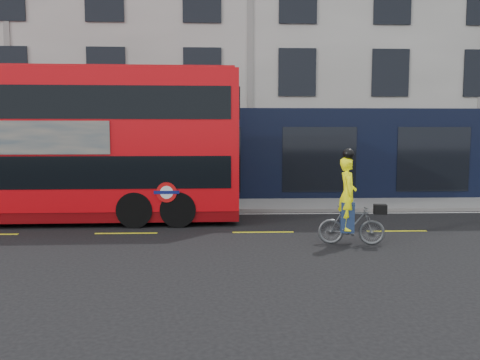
{
  "coord_description": "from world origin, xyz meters",
  "views": [
    {
      "loc": [
        -1.22,
        -12.02,
        2.86
      ],
      "look_at": [
        -0.65,
        2.32,
        1.47
      ],
      "focal_mm": 35.0,
      "sensor_mm": 36.0,
      "label": 1
    }
  ],
  "objects": [
    {
      "name": "lane_dashes",
      "position": [
        0.0,
        1.5,
        0.0
      ],
      "size": [
        58.0,
        0.12,
        0.01
      ],
      "primitive_type": null,
      "color": "yellow",
      "rests_on": "ground"
    },
    {
      "name": "bus",
      "position": [
        -6.77,
        3.58,
        2.54
      ],
      "size": [
        12.35,
        3.02,
        4.96
      ],
      "rotation": [
        0.0,
        0.0,
        0.02
      ],
      "color": "red",
      "rests_on": "ground"
    },
    {
      "name": "building_terrace",
      "position": [
        0.0,
        12.94,
        7.49
      ],
      "size": [
        50.0,
        10.07,
        15.0
      ],
      "color": "#B9B6AE",
      "rests_on": "ground"
    },
    {
      "name": "pavement",
      "position": [
        0.0,
        6.5,
        0.06
      ],
      "size": [
        60.0,
        3.0,
        0.12
      ],
      "primitive_type": "cube",
      "color": "gray",
      "rests_on": "ground"
    },
    {
      "name": "ground",
      "position": [
        0.0,
        0.0,
        0.0
      ],
      "size": [
        120.0,
        120.0,
        0.0
      ],
      "primitive_type": "plane",
      "color": "black",
      "rests_on": "ground"
    },
    {
      "name": "cyclist",
      "position": [
        2.12,
        -0.12,
        0.87
      ],
      "size": [
        1.77,
        0.77,
        2.52
      ],
      "rotation": [
        0.0,
        0.0,
        -0.16
      ],
      "color": "#4E5153",
      "rests_on": "ground"
    },
    {
      "name": "kerb",
      "position": [
        0.0,
        5.0,
        0.07
      ],
      "size": [
        60.0,
        0.12,
        0.13
      ],
      "primitive_type": "cube",
      "color": "slate",
      "rests_on": "ground"
    },
    {
      "name": "road_edge_line",
      "position": [
        0.0,
        4.7,
        0.0
      ],
      "size": [
        58.0,
        0.1,
        0.01
      ],
      "primitive_type": "cube",
      "color": "silver",
      "rests_on": "ground"
    }
  ]
}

